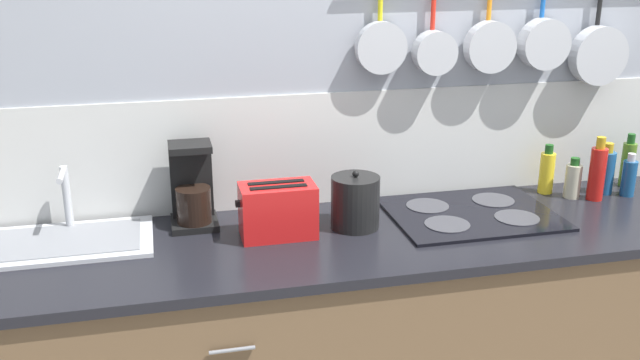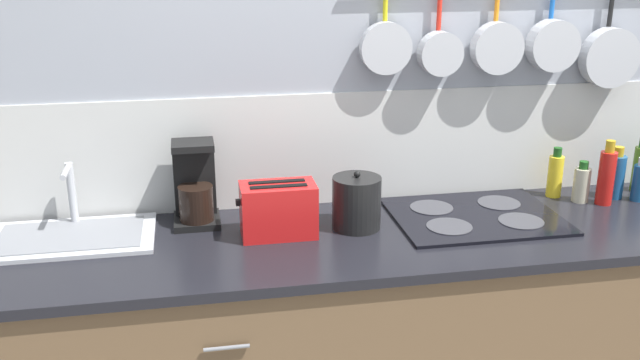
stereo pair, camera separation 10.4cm
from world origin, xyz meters
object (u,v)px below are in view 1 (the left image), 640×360
coffee_maker (192,191)px  bottle_cooking_wine (597,172)px  bottle_hot_sauce (628,163)px  kettle (355,202)px  bottle_olive_oil (605,171)px  bottle_vinegar (547,172)px  toaster (278,211)px  bottle_dish_soap (629,177)px  bottle_sesame_oil (573,180)px

coffee_maker → bottle_cooking_wine: size_ratio=1.19×
bottle_cooking_wine → bottle_hot_sauce: bearing=27.6°
kettle → bottle_olive_oil: 1.09m
bottle_vinegar → bottle_cooking_wine: size_ratio=0.79×
toaster → bottle_olive_oil: 1.38m
bottle_cooking_wine → toaster: bearing=-176.7°
bottle_dish_soap → bottle_sesame_oil: bearing=172.2°
bottle_olive_oil → bottle_dish_soap: (0.08, -0.05, -0.02)m
bottle_sesame_oil → bottle_olive_oil: bottle_olive_oil is taller
toaster → bottle_vinegar: bearing=9.6°
bottle_dish_soap → bottle_hot_sauce: size_ratio=0.78×
bottle_sesame_oil → toaster: bearing=-174.5°
bottle_dish_soap → kettle: bearing=-176.7°
coffee_maker → kettle: bearing=-16.1°
bottle_vinegar → kettle: bearing=-168.5°
kettle → bottle_sesame_oil: (0.93, 0.10, -0.02)m
toaster → bottle_hot_sauce: bearing=7.2°
bottle_vinegar → bottle_sesame_oil: (0.07, -0.08, -0.02)m
bottle_vinegar → bottle_hot_sauce: 0.37m
toaster → bottle_dish_soap: size_ratio=1.57×
coffee_maker → kettle: (0.56, -0.16, -0.03)m
bottle_vinegar → bottle_olive_oil: bearing=-14.2°
bottle_cooking_wine → bottle_dish_soap: bearing=3.6°
coffee_maker → kettle: 0.59m
bottle_vinegar → bottle_sesame_oil: 0.11m
bottle_cooking_wine → bottle_olive_oil: bottle_cooking_wine is taller
bottle_cooking_wine → bottle_dish_soap: (0.15, 0.01, -0.04)m
bottle_sesame_oil → bottle_olive_oil: bearing=6.6°
coffee_maker → bottle_cooking_wine: coffee_maker is taller
bottle_olive_oil → bottle_sesame_oil: bearing=-173.4°
bottle_sesame_oil → bottle_dish_soap: size_ratio=0.94×
coffee_maker → bottle_sesame_oil: 1.50m
bottle_olive_oil → bottle_dish_soap: size_ratio=1.19×
bottle_hot_sauce → coffee_maker: bearing=-179.6°
toaster → bottle_dish_soap: bearing=3.4°
coffee_maker → bottle_sesame_oil: coffee_maker is taller
coffee_maker → bottle_sesame_oil: bearing=-2.4°
coffee_maker → bottle_hot_sauce: (1.79, 0.01, -0.03)m
bottle_sesame_oil → bottle_cooking_wine: 0.10m
bottle_olive_oil → bottle_hot_sauce: bottle_hot_sauce is taller
toaster → kettle: bearing=3.7°
coffee_maker → bottle_dish_soap: 1.73m
kettle → bottle_cooking_wine: size_ratio=0.83×
kettle → bottle_dish_soap: 1.17m
bottle_sesame_oil → bottle_hot_sauce: 0.31m
bottle_hot_sauce → bottle_cooking_wine: bearing=-152.4°
toaster → bottle_vinegar: size_ratio=1.36×
bottle_hot_sauce → bottle_sesame_oil: bearing=-165.9°
kettle → bottle_cooking_wine: bearing=3.2°
bottle_vinegar → bottle_dish_soap: (0.30, -0.11, -0.01)m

